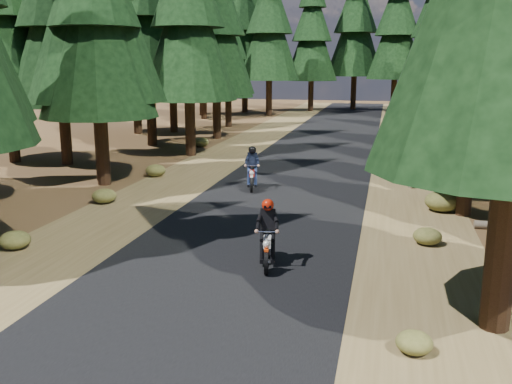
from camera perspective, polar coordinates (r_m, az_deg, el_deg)
ground at (r=15.23m, az=-1.28°, el=-5.26°), size 120.00×120.00×0.00m
road at (r=19.93m, az=2.27°, el=-0.89°), size 6.00×100.00×0.01m
shoulder_l at (r=21.25m, az=-10.01°, el=-0.22°), size 3.20×100.00×0.01m
shoulder_r at (r=19.63m, az=15.57°, el=-1.58°), size 3.20×100.00×0.01m
pine_forest at (r=35.40m, az=7.47°, el=17.85°), size 34.59×55.08×16.32m
log_near at (r=24.74m, az=19.97°, el=1.40°), size 4.53×4.01×0.32m
understory_shrubs at (r=22.85m, az=6.24°, el=1.48°), size 14.50×26.99×0.66m
rider_lead at (r=13.53m, az=1.15°, el=-5.24°), size 0.82×1.84×1.59m
rider_follow at (r=21.67m, az=-0.39°, el=1.70°), size 0.90×1.90×1.63m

